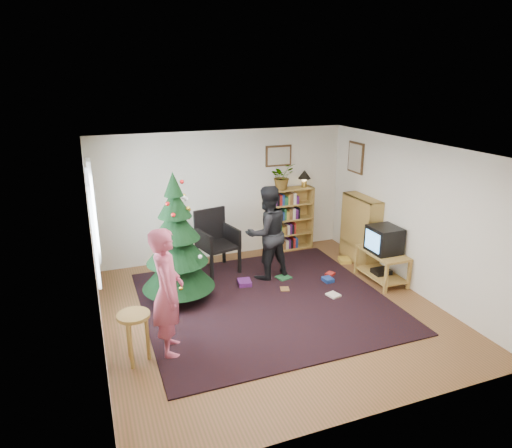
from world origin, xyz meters
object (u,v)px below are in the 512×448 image
object	(u,v)px
bookshelf_back	(290,218)
potted_plant	(282,176)
crt_tv	(384,239)
tv_stand	(382,263)
person_standing	(167,292)
christmas_tree	(177,249)
table_lamp	(304,176)
person_by_chair	(267,233)
picture_right	(356,158)
picture_back	(279,156)
armchair	(216,238)
bookshelf_right	(360,229)
stool	(134,325)

from	to	relation	value
bookshelf_back	potted_plant	size ratio (longest dim) A/B	2.52
crt_tv	potted_plant	world-z (taller)	potted_plant
tv_stand	person_standing	distance (m)	4.02
christmas_tree	table_lamp	world-z (taller)	christmas_tree
person_by_chair	table_lamp	bearing A→B (deg)	-147.49
crt_tv	person_by_chair	bearing A→B (deg)	154.84
picture_right	potted_plant	xyz separation A→B (m)	(-1.30, 0.59, -0.39)
picture_back	crt_tv	size ratio (longest dim) A/B	1.05
tv_stand	person_by_chair	bearing A→B (deg)	154.87
table_lamp	bookshelf_back	bearing A→B (deg)	180.00
picture_right	christmas_tree	world-z (taller)	picture_right
bookshelf_back	picture_back	bearing A→B (deg)	148.73
tv_stand	person_standing	bearing A→B (deg)	-167.91
christmas_tree	armchair	world-z (taller)	christmas_tree
bookshelf_right	crt_tv	xyz separation A→B (m)	(-0.12, -0.90, 0.11)
person_by_chair	armchair	bearing A→B (deg)	-50.69
bookshelf_right	person_by_chair	distance (m)	1.97
crt_tv	person_standing	size ratio (longest dim) A/B	0.30
picture_right	person_standing	bearing A→B (deg)	-151.32
christmas_tree	stool	size ratio (longest dim) A/B	3.10
picture_right	person_by_chair	bearing A→B (deg)	-164.69
picture_back	crt_tv	xyz separation A→B (m)	(1.07, -2.16, -1.17)
christmas_tree	tv_stand	bearing A→B (deg)	-9.48
christmas_tree	table_lamp	size ratio (longest dim) A/B	5.98
picture_right	tv_stand	bearing A→B (deg)	-100.07
bookshelf_right	armchair	bearing A→B (deg)	77.16
picture_back	christmas_tree	xyz separation A→B (m)	(-2.42, -1.58, -1.07)
person_standing	potted_plant	world-z (taller)	potted_plant
bookshelf_back	potted_plant	xyz separation A→B (m)	(-0.20, 0.00, 0.89)
bookshelf_right	table_lamp	size ratio (longest dim) A/B	3.68
picture_back	potted_plant	xyz separation A→B (m)	(0.02, -0.14, -0.39)
picture_right	table_lamp	xyz separation A→B (m)	(-0.80, 0.59, -0.41)
person_by_chair	table_lamp	size ratio (longest dim) A/B	4.79
christmas_tree	picture_back	bearing A→B (deg)	33.15
picture_back	armchair	distance (m)	2.11
table_lamp	stool	bearing A→B (deg)	-142.23
bookshelf_right	stool	size ratio (longest dim) A/B	1.91
armchair	person_standing	xyz separation A→B (m)	(-1.31, -2.35, 0.23)
crt_tv	armchair	xyz separation A→B (m)	(-2.59, 1.52, -0.15)
tv_stand	potted_plant	world-z (taller)	potted_plant
table_lamp	crt_tv	bearing A→B (deg)	-74.95
tv_stand	crt_tv	size ratio (longest dim) A/B	1.82
person_standing	bookshelf_back	bearing A→B (deg)	-38.67
picture_right	bookshelf_back	distance (m)	1.79
crt_tv	person_standing	world-z (taller)	person_standing
picture_back	tv_stand	world-z (taller)	picture_back
table_lamp	picture_right	bearing A→B (deg)	-36.32
picture_back	christmas_tree	distance (m)	3.08
armchair	person_by_chair	world-z (taller)	person_by_chair
picture_right	stool	world-z (taller)	picture_right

